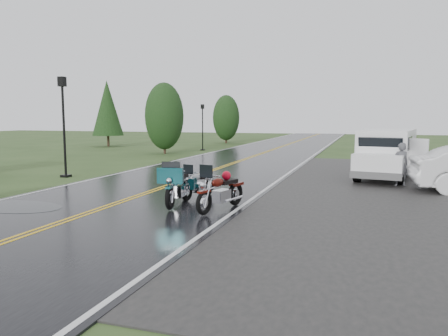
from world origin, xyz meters
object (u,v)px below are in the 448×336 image
Objects in this scene: motorcycle_red at (204,193)px; motorcycle_teal at (170,188)px; person_at_van at (400,165)px; lamp_post_near_left at (64,127)px; lamp_post_far_left at (203,127)px; van_white at (358,156)px; motorcycle_silver at (187,185)px.

motorcycle_teal reaches higher than motorcycle_red.
person_at_van is (5.35, 7.21, 0.17)m from motorcycle_red.
lamp_post_near_left reaches higher than lamp_post_far_left.
lamp_post_far_left reaches higher than motorcycle_teal.
person_at_van is at bearing 67.68° from motorcycle_red.
motorcycle_red is 1.19m from motorcycle_teal.
motorcycle_teal is 23.07m from lamp_post_far_left.
van_white is at bearing 47.85° from motorcycle_teal.
motorcycle_teal is at bearing 24.08° from person_at_van.
person_at_van reaches higher than motorcycle_silver.
person_at_van reaches higher than motorcycle_red.
lamp_post_far_left is (0.19, 16.67, -0.38)m from lamp_post_near_left.
person_at_van is 20.40m from lamp_post_far_left.
motorcycle_silver is at bearing -70.35° from lamp_post_far_left.
motorcycle_silver is 7.92m from van_white.
person_at_van is 14.24m from lamp_post_near_left.
motorcycle_silver is at bearing -119.18° from van_white.
van_white is at bearing -49.40° from lamp_post_far_left.
lamp_post_near_left reaches higher than van_white.
motorcycle_teal is 0.52× the size of lamp_post_near_left.
motorcycle_red is 0.60× the size of lamp_post_far_left.
motorcycle_teal is 9.48m from person_at_van.
motorcycle_red is 0.97× the size of motorcycle_teal.
van_white is at bearing 10.59° from lamp_post_near_left.
lamp_post_near_left reaches higher than motorcycle_red.
lamp_post_near_left is at bearing 162.10° from motorcycle_red.
lamp_post_far_left is at bearing 99.75° from motorcycle_teal.
lamp_post_far_left is (-7.37, 21.83, 1.18)m from motorcycle_teal.
motorcycle_red is at bearing -68.96° from lamp_post_far_left.
motorcycle_red is 1.18× the size of motorcycle_silver.
van_white reaches higher than motorcycle_teal.
lamp_post_far_left is at bearing 119.00° from motorcycle_silver.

